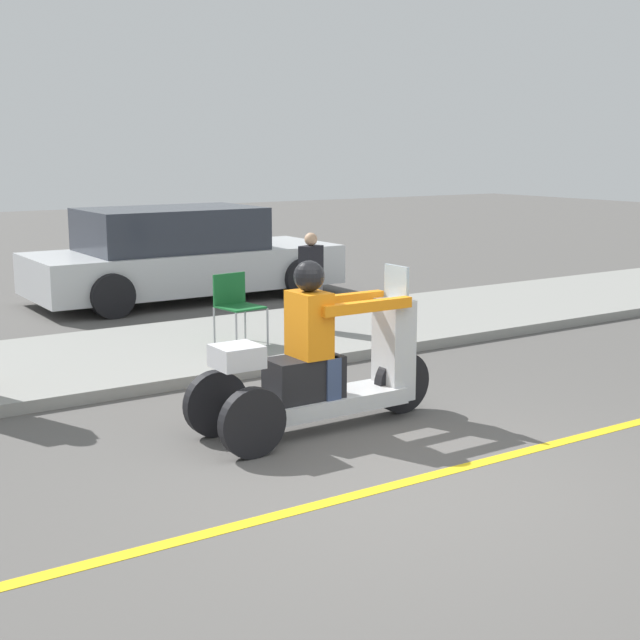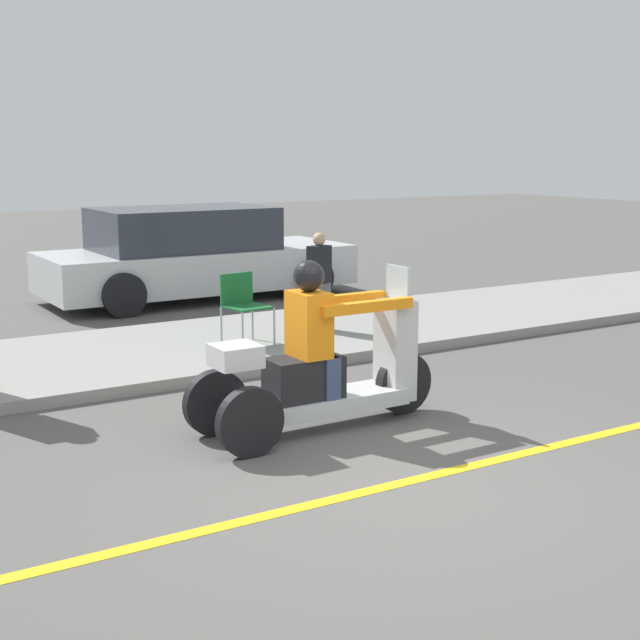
# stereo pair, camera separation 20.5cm
# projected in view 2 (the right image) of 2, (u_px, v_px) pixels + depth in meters

# --- Properties ---
(ground_plane) EXTENTS (60.00, 60.00, 0.00)m
(ground_plane) POSITION_uv_depth(u_px,v_px,m) (398.00, 484.00, 6.38)
(ground_plane) COLOR #565451
(lane_stripe) EXTENTS (24.00, 0.12, 0.01)m
(lane_stripe) POSITION_uv_depth(u_px,v_px,m) (420.00, 478.00, 6.48)
(lane_stripe) COLOR gold
(lane_stripe) RESTS_ON ground
(sidewalk_strip) EXTENTS (28.00, 2.80, 0.12)m
(sidewalk_strip) POSITION_uv_depth(u_px,v_px,m) (158.00, 353.00, 10.21)
(sidewalk_strip) COLOR gray
(sidewalk_strip) RESTS_ON ground
(motorcycle_trike) EXTENTS (2.28, 0.73, 1.46)m
(motorcycle_trike) POSITION_uv_depth(u_px,v_px,m) (321.00, 369.00, 7.55)
(motorcycle_trike) COLOR black
(motorcycle_trike) RESTS_ON ground
(spectator_near_curb) EXTENTS (0.33, 0.26, 1.22)m
(spectator_near_curb) POSITION_uv_depth(u_px,v_px,m) (319.00, 283.00, 11.08)
(spectator_near_curb) COLOR #515156
(spectator_near_curb) RESTS_ON sidewalk_strip
(folding_chair_curbside) EXTENTS (0.52, 0.52, 0.82)m
(folding_chair_curbside) POSITION_uv_depth(u_px,v_px,m) (243.00, 301.00, 10.32)
(folding_chair_curbside) COLOR #A5A8AD
(folding_chair_curbside) RESTS_ON sidewalk_strip
(parked_car_lot_left) EXTENTS (4.86, 2.11, 1.46)m
(parked_car_lot_left) POSITION_uv_depth(u_px,v_px,m) (193.00, 256.00, 14.11)
(parked_car_lot_left) COLOR silver
(parked_car_lot_left) RESTS_ON ground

